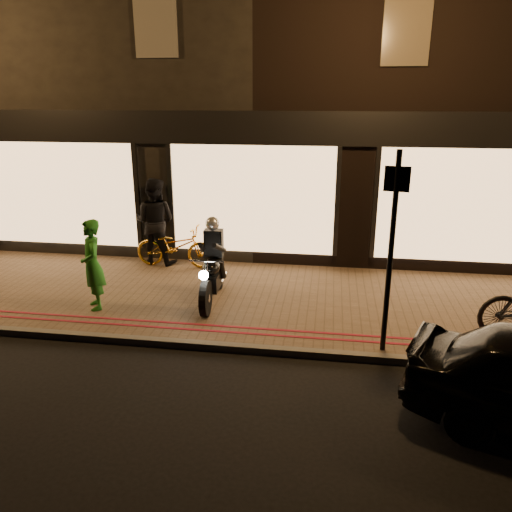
{
  "coord_description": "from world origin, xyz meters",
  "views": [
    {
      "loc": [
        1.7,
        -6.77,
        3.82
      ],
      "look_at": [
        0.45,
        1.53,
        1.1
      ],
      "focal_mm": 35.0,
      "sensor_mm": 36.0,
      "label": 1
    }
  ],
  "objects_px": {
    "sign_post": "(392,244)",
    "bicycle_gold": "(175,246)",
    "person_green": "(93,265)",
    "motorcycle": "(213,269)"
  },
  "relations": [
    {
      "from": "motorcycle",
      "to": "person_green",
      "type": "height_order",
      "value": "person_green"
    },
    {
      "from": "motorcycle",
      "to": "person_green",
      "type": "distance_m",
      "value": 2.14
    },
    {
      "from": "sign_post",
      "to": "bicycle_gold",
      "type": "height_order",
      "value": "sign_post"
    },
    {
      "from": "motorcycle",
      "to": "person_green",
      "type": "bearing_deg",
      "value": -164.66
    },
    {
      "from": "motorcycle",
      "to": "sign_post",
      "type": "height_order",
      "value": "sign_post"
    },
    {
      "from": "sign_post",
      "to": "person_green",
      "type": "bearing_deg",
      "value": 170.63
    },
    {
      "from": "person_green",
      "to": "bicycle_gold",
      "type": "bearing_deg",
      "value": 129.05
    },
    {
      "from": "motorcycle",
      "to": "person_green",
      "type": "xyz_separation_m",
      "value": [
        -2.03,
        -0.65,
        0.21
      ]
    },
    {
      "from": "motorcycle",
      "to": "sign_post",
      "type": "bearing_deg",
      "value": -28.86
    },
    {
      "from": "sign_post",
      "to": "bicycle_gold",
      "type": "relative_size",
      "value": 1.68
    }
  ]
}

